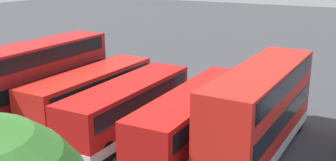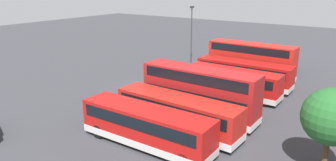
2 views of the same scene
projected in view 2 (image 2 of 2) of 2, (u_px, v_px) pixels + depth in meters
ground_plane at (143, 88)px, 37.44m from camera, size 140.00×140.00×0.00m
bus_double_decker_near_end at (251, 60)px, 40.40m from camera, size 2.85×10.87×4.55m
bus_single_deck_second at (244, 73)px, 37.73m from camera, size 2.74×11.16×2.95m
bus_single_deck_third at (233, 82)px, 34.34m from camera, size 2.61×10.16×2.95m
bus_single_deck_fourth at (209, 89)px, 32.09m from camera, size 2.77×10.28×2.95m
bus_double_decker_fifth at (200, 91)px, 28.68m from camera, size 2.63×10.80×4.55m
bus_single_deck_sixth at (177, 112)px, 26.16m from camera, size 2.90×11.02×2.95m
bus_single_deck_seventh at (146, 126)px, 23.72m from camera, size 2.75×10.74×2.95m
box_truck_blue at (269, 57)px, 45.41m from camera, size 5.20×7.88×3.20m
lamp_post_tall at (191, 31)px, 47.70m from camera, size 0.70×0.30×8.50m
tree_midright at (331, 117)px, 19.62m from camera, size 3.58×3.58×5.69m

